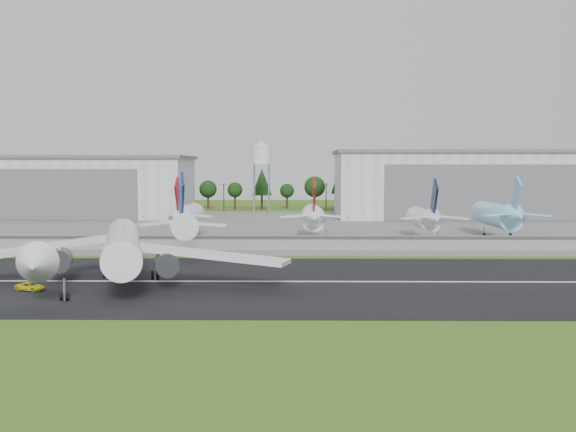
{
  "coord_description": "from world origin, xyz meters",
  "views": [
    {
      "loc": [
        9.65,
        -109.54,
        19.46
      ],
      "look_at": [
        7.72,
        40.0,
        9.0
      ],
      "focal_mm": 45.0,
      "sensor_mm": 36.0,
      "label": 1
    }
  ],
  "objects_px": {
    "parked_jet_navy": "(425,218)",
    "main_airliner": "(121,253)",
    "parked_jet_skyblue": "(499,215)",
    "ground_vehicle": "(30,287)",
    "parked_jet_red_b": "(313,217)",
    "parked_jet_red_a": "(186,216)"
  },
  "relations": [
    {
      "from": "parked_jet_skyblue",
      "to": "parked_jet_navy",
      "type": "bearing_deg",
      "value": -166.0
    },
    {
      "from": "parked_jet_navy",
      "to": "parked_jet_red_b",
      "type": "bearing_deg",
      "value": 179.9
    },
    {
      "from": "ground_vehicle",
      "to": "parked_jet_skyblue",
      "type": "distance_m",
      "value": 124.91
    },
    {
      "from": "ground_vehicle",
      "to": "parked_jet_skyblue",
      "type": "bearing_deg",
      "value": -29.1
    },
    {
      "from": "parked_jet_navy",
      "to": "ground_vehicle",
      "type": "bearing_deg",
      "value": -134.45
    },
    {
      "from": "main_airliner",
      "to": "ground_vehicle",
      "type": "relative_size",
      "value": 12.53
    },
    {
      "from": "ground_vehicle",
      "to": "parked_jet_navy",
      "type": "distance_m",
      "value": 106.5
    },
    {
      "from": "parked_jet_skyblue",
      "to": "main_airliner",
      "type": "bearing_deg",
      "value": -139.02
    },
    {
      "from": "parked_jet_red_b",
      "to": "ground_vehicle",
      "type": "bearing_deg",
      "value": -120.87
    },
    {
      "from": "parked_jet_red_a",
      "to": "parked_jet_red_b",
      "type": "xyz_separation_m",
      "value": [
        33.04,
        -0.02,
        -0.13
      ]
    },
    {
      "from": "main_airliner",
      "to": "parked_jet_red_b",
      "type": "relative_size",
      "value": 1.88
    },
    {
      "from": "main_airliner",
      "to": "ground_vehicle",
      "type": "bearing_deg",
      "value": 23.55
    },
    {
      "from": "parked_jet_navy",
      "to": "main_airliner",
      "type": "bearing_deg",
      "value": -133.05
    },
    {
      "from": "ground_vehicle",
      "to": "parked_jet_red_b",
      "type": "height_order",
      "value": "parked_jet_red_b"
    },
    {
      "from": "main_airliner",
      "to": "parked_jet_skyblue",
      "type": "xyz_separation_m",
      "value": [
        82.92,
        72.02,
        1.49
      ]
    },
    {
      "from": "main_airliner",
      "to": "parked_jet_red_a",
      "type": "height_order",
      "value": "main_airliner"
    },
    {
      "from": "parked_jet_red_b",
      "to": "parked_jet_red_a",
      "type": "bearing_deg",
      "value": 179.97
    },
    {
      "from": "main_airliner",
      "to": "parked_jet_navy",
      "type": "height_order",
      "value": "main_airliner"
    },
    {
      "from": "parked_jet_navy",
      "to": "parked_jet_red_a",
      "type": "bearing_deg",
      "value": 179.94
    },
    {
      "from": "parked_jet_navy",
      "to": "parked_jet_skyblue",
      "type": "relative_size",
      "value": 0.84
    },
    {
      "from": "parked_jet_red_a",
      "to": "parked_jet_red_b",
      "type": "height_order",
      "value": "parked_jet_red_a"
    },
    {
      "from": "parked_jet_red_a",
      "to": "parked_jet_skyblue",
      "type": "height_order",
      "value": "parked_jet_skyblue"
    }
  ]
}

